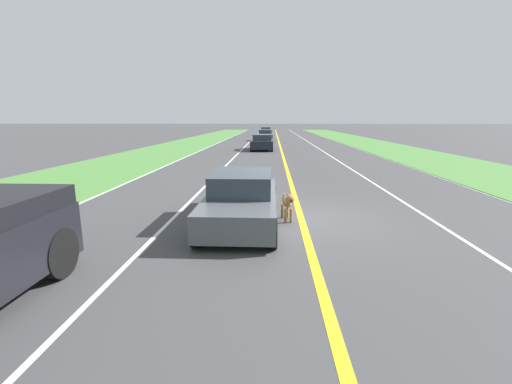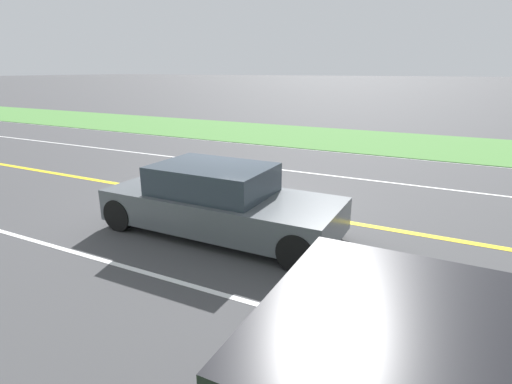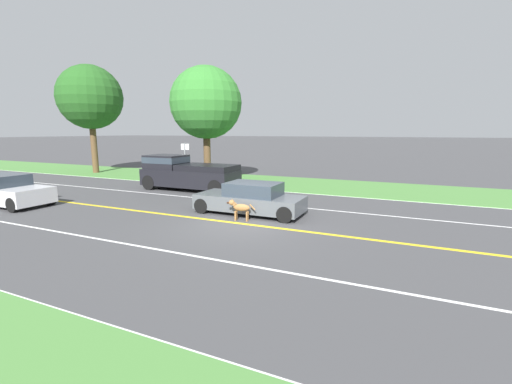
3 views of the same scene
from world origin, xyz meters
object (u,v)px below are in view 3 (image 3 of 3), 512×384
object	(u,v)px
dog	(239,207)
oncoming_car	(4,191)
ego_car	(251,199)
pickup_truck	(186,173)
roadside_tree_right_far	(90,98)
street_sign	(185,157)
roadside_tree_right_near	(206,103)

from	to	relation	value
dog	oncoming_car	distance (m)	11.44
ego_car	pickup_truck	bearing A→B (deg)	57.69
roadside_tree_right_far	street_sign	xyz separation A→B (m)	(-0.98, -9.60, -4.35)
street_sign	pickup_truck	bearing A→B (deg)	-143.54
ego_car	street_sign	distance (m)	10.26
roadside_tree_right_near	roadside_tree_right_far	size ratio (longest dim) A/B	0.89
ego_car	roadside_tree_right_far	size ratio (longest dim) A/B	0.53
ego_car	roadside_tree_right_near	bearing A→B (deg)	42.82
roadside_tree_right_near	pickup_truck	bearing A→B (deg)	-168.72
ego_car	oncoming_car	world-z (taller)	oncoming_car
dog	oncoming_car	bearing A→B (deg)	90.07
roadside_tree_right_far	ego_car	bearing A→B (deg)	-113.01
dog	roadside_tree_right_far	size ratio (longest dim) A/B	0.13
ego_car	dog	world-z (taller)	ego_car
roadside_tree_right_far	street_sign	size ratio (longest dim) A/B	3.28
roadside_tree_right_near	roadside_tree_right_far	distance (m)	10.98
dog	roadside_tree_right_near	xyz separation A→B (m)	(8.28, 6.66, 4.66)
pickup_truck	roadside_tree_right_near	world-z (taller)	roadside_tree_right_near
roadside_tree_right_far	oncoming_car	bearing A→B (deg)	-149.07
dog	street_sign	distance (m)	11.13
dog	roadside_tree_right_near	size ratio (longest dim) A/B	0.15
oncoming_car	roadside_tree_right_near	distance (m)	12.08
ego_car	roadside_tree_right_far	world-z (taller)	roadside_tree_right_far
pickup_truck	roadside_tree_right_near	distance (m)	5.39
ego_car	street_sign	world-z (taller)	street_sign
dog	roadside_tree_right_near	distance (m)	11.60
roadside_tree_right_near	street_sign	world-z (taller)	roadside_tree_right_near
roadside_tree_right_near	street_sign	distance (m)	3.85
pickup_truck	oncoming_car	world-z (taller)	pickup_truck
ego_car	oncoming_car	size ratio (longest dim) A/B	0.94
ego_car	pickup_truck	xyz separation A→B (m)	(3.73, 5.90, 0.40)
ego_car	roadside_tree_right_far	distance (m)	19.77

